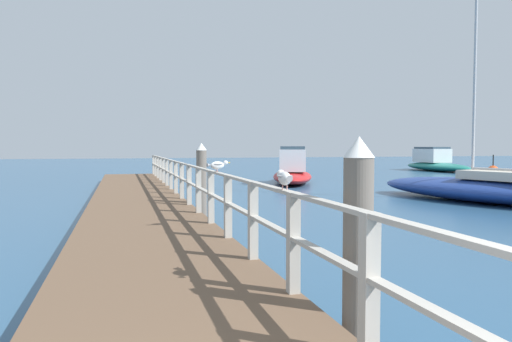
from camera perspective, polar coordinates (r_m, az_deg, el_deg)
The scene contains 10 objects.
pier_deck at distance 14.32m, azimuth -13.89°, elevation -4.12°, with size 2.68×27.03×0.39m, color brown.
pier_railing at distance 14.33m, azimuth -8.89°, elevation -0.64°, with size 0.12×25.55×1.07m.
dock_piling_near at distance 4.58m, azimuth 12.10°, elevation -8.57°, with size 0.29×0.29×2.03m.
dock_piling_far at distance 13.10m, azimuth -6.54°, elevation -1.06°, with size 0.29×0.29×2.03m.
seagull_foreground at distance 5.26m, azimuth 3.42°, elevation -0.79°, with size 0.19×0.48×0.21m.
seagull_background at distance 8.93m, azimuth -4.60°, elevation 0.74°, with size 0.47×0.23×0.21m.
boat_1 at distance 40.49m, azimuth 20.67°, elevation 0.91°, with size 3.24×8.27×1.91m.
boat_3 at distance 25.09m, azimuth 4.37°, elevation -0.01°, with size 4.20×7.06×1.95m.
boat_5 at distance 18.52m, azimuth 25.73°, elevation -1.88°, with size 5.21×9.00×11.68m.
channel_buoy at distance 34.59m, azimuth 26.51°, elevation 0.03°, with size 0.70×0.70×1.40m.
Camera 1 is at (-0.47, -0.68, 1.94)m, focal length 33.41 mm.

